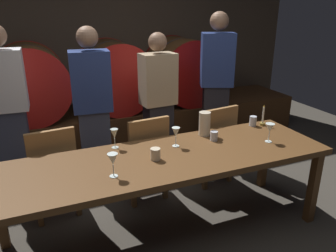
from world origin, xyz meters
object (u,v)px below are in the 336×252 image
object	(u,v)px
chair_center	(145,154)
chair_right	(214,140)
guest_far_left	(9,116)
guest_center_right	(158,103)
candle_center	(263,120)
wine_barrel_left	(30,83)
chair_left	(53,168)
wine_glass_center_right	(176,133)
guest_center_left	(93,110)
wine_glass_far_left	(113,160)
cup_left	(155,154)
pitcher	(205,124)
cup_center	(214,136)
dining_table	(165,164)
wine_glass_center_left	(114,134)
cup_right	(253,121)
wine_barrel_right	(182,70)
guest_far_right	(216,86)
wine_glass_far_right	(270,128)
wine_barrel_center	(114,76)

from	to	relation	value
chair_center	chair_right	xyz separation A→B (m)	(0.79, 0.04, 0.00)
guest_far_left	guest_center_right	xyz separation A→B (m)	(1.53, 0.06, -0.07)
chair_right	candle_center	distance (m)	0.57
wine_barrel_left	chair_left	world-z (taller)	wine_barrel_left
chair_left	chair_center	distance (m)	0.86
wine_glass_center_right	chair_center	bearing A→B (deg)	106.85
guest_center_left	guest_center_right	distance (m)	0.76
chair_center	wine_glass_far_left	world-z (taller)	wine_glass_far_left
guest_center_right	cup_left	bearing A→B (deg)	63.64
chair_center	wine_glass_center_right	distance (m)	0.58
pitcher	cup_center	distance (m)	0.16
chair_center	pitcher	size ratio (longest dim) A/B	4.02
dining_table	wine_glass_center_left	xyz separation A→B (m)	(-0.32, 0.32, 0.18)
dining_table	chair_left	bearing A→B (deg)	142.66
guest_center_left	wine_glass_far_left	xyz separation A→B (m)	(-0.09, -1.19, -0.00)
dining_table	wine_glass_center_right	distance (m)	0.29
wine_barrel_left	pitcher	size ratio (longest dim) A/B	4.19
wine_barrel_left	guest_center_left	world-z (taller)	guest_center_left
guest_center_left	wine_glass_center_right	xyz separation A→B (m)	(0.52, -0.88, -0.01)
dining_table	guest_center_right	size ratio (longest dim) A/B	1.70
wine_glass_far_left	cup_right	xyz separation A→B (m)	(1.52, 0.48, -0.08)
wine_barrel_left	cup_right	world-z (taller)	wine_barrel_left
chair_right	wine_glass_center_right	distance (m)	0.88
wine_barrel_right	guest_center_right	world-z (taller)	guest_center_right
chair_right	cup_center	bearing A→B (deg)	50.91
wine_barrel_left	guest_center_right	bearing A→B (deg)	-35.36
chair_right	chair_left	bearing A→B (deg)	-8.32
guest_center_right	guest_far_right	size ratio (longest dim) A/B	0.89
chair_left	wine_glass_far_left	size ratio (longest dim) A/B	5.04
guest_far_left	guest_center_left	bearing A→B (deg)	178.80
wine_glass_far_left	guest_far_left	bearing A→B (deg)	118.81
wine_glass_far_left	cup_center	size ratio (longest dim) A/B	2.08
chair_right	wine_glass_far_right	size ratio (longest dim) A/B	5.23
guest_far_right	cup_center	xyz separation A→B (m)	(-0.63, -1.06, -0.15)
guest_far_right	cup_center	bearing A→B (deg)	81.69
dining_table	cup_right	size ratio (longest dim) A/B	27.69
wine_barrel_left	dining_table	xyz separation A→B (m)	(0.92, -2.08, -0.30)
wine_barrel_center	wine_glass_center_right	xyz separation A→B (m)	(0.04, -1.93, -0.11)
chair_left	wine_glass_far_right	distance (m)	1.94
guest_far_right	wine_glass_center_left	size ratio (longest dim) A/B	10.67
dining_table	cup_center	world-z (taller)	cup_center
wine_barrel_left	dining_table	size ratio (longest dim) A/B	0.34
wine_barrel_center	guest_far_left	xyz separation A→B (m)	(-1.26, -0.99, -0.09)
wine_barrel_right	guest_far_left	distance (m)	2.47
guest_far_right	wine_glass_center_right	bearing A→B (deg)	68.95
guest_far_left	cup_center	bearing A→B (deg)	153.43
dining_table	wine_glass_far_right	bearing A→B (deg)	-4.25
wine_barrel_left	chair_left	distance (m)	1.53
guest_center_left	pitcher	distance (m)	1.14
cup_right	wine_barrel_center	bearing A→B (deg)	118.26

